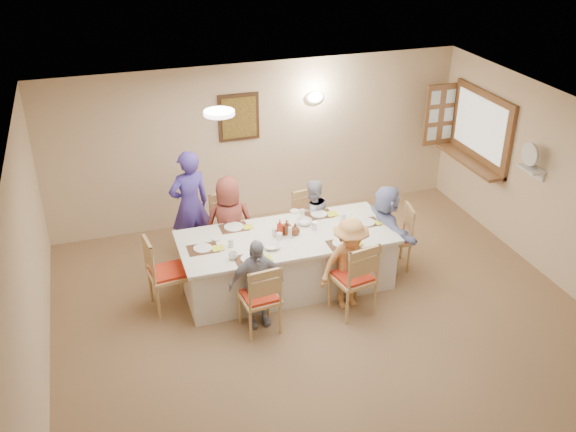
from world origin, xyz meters
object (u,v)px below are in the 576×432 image
object	(u,v)px
diner_back_left	(229,224)
serving_hatch	(481,128)
chair_back_right	(309,222)
condiment_ketchup	(280,228)
diner_right_end	(386,228)
chair_right_end	(393,237)
desk_fan	(532,159)
chair_front_left	(259,296)
dining_table	(287,261)
diner_front_left	(256,283)
caregiver	(190,205)
diner_front_right	(349,264)
chair_front_right	(353,276)
chair_left_end	(168,272)
diner_back_right	(312,218)
chair_back_left	(228,232)

from	to	relation	value
diner_back_left	serving_hatch	bearing A→B (deg)	-169.62
chair_back_right	condiment_ketchup	world-z (taller)	condiment_ketchup
diner_back_left	chair_back_right	bearing A→B (deg)	-168.33
diner_back_left	diner_right_end	bearing A→B (deg)	167.36
chair_right_end	diner_right_end	size ratio (longest dim) A/B	0.74
desk_fan	chair_front_left	bearing A→B (deg)	-173.57
desk_fan	dining_table	world-z (taller)	desk_fan
chair_back_right	diner_front_left	size ratio (longest dim) A/B	0.77
diner_back_left	caregiver	distance (m)	0.66
diner_front_right	caregiver	bearing A→B (deg)	127.76
diner_right_end	caregiver	distance (m)	2.73
chair_front_right	caregiver	distance (m)	2.57
chair_front_right	desk_fan	bearing A→B (deg)	178.72
chair_left_end	diner_right_end	xyz separation A→B (m)	(2.97, 0.00, 0.11)
diner_front_left	diner_right_end	world-z (taller)	diner_right_end
diner_right_end	chair_left_end	bearing A→B (deg)	88.47
diner_front_right	diner_back_right	bearing A→B (deg)	85.72
diner_front_left	chair_right_end	bearing A→B (deg)	15.02
chair_back_left	chair_back_right	size ratio (longest dim) A/B	1.12
chair_front_right	diner_front_right	distance (m)	0.16
desk_fan	chair_back_left	world-z (taller)	desk_fan
chair_back_left	chair_left_end	bearing A→B (deg)	-137.35
chair_front_right	chair_left_end	world-z (taller)	chair_left_end
serving_hatch	dining_table	distance (m)	3.74
caregiver	diner_back_left	bearing A→B (deg)	119.38
dining_table	caregiver	bearing A→B (deg)	132.40
desk_fan	chair_back_left	bearing A→B (deg)	163.51
chair_front_left	caregiver	distance (m)	2.03
chair_front_left	diner_back_right	distance (m)	1.91
diner_back_right	caregiver	bearing A→B (deg)	-24.08
chair_front_left	diner_right_end	world-z (taller)	diner_right_end
serving_hatch	diner_front_right	world-z (taller)	serving_hatch
diner_right_end	chair_right_end	bearing A→B (deg)	-91.53
diner_back_left	caregiver	size ratio (longest dim) A/B	0.84
diner_front_right	condiment_ketchup	size ratio (longest dim) A/B	5.27
chair_front_left	condiment_ketchup	distance (m)	1.05
chair_back_right	chair_front_left	size ratio (longest dim) A/B	0.93
chair_back_left	chair_front_left	world-z (taller)	chair_back_left
serving_hatch	diner_front_left	bearing A→B (deg)	-157.45
desk_fan	diner_front_right	world-z (taller)	desk_fan
diner_front_right	desk_fan	bearing A→B (deg)	2.46
chair_back_left	diner_back_left	distance (m)	0.22
serving_hatch	diner_back_right	distance (m)	2.99
caregiver	diner_front_right	bearing A→B (deg)	117.66
chair_right_end	diner_back_right	bearing A→B (deg)	-113.94
chair_front_left	chair_left_end	bearing A→B (deg)	-45.53
chair_back_left	chair_right_end	size ratio (longest dim) A/B	1.06
diner_front_left	diner_front_right	xyz separation A→B (m)	(1.20, 0.00, 0.03)
dining_table	chair_front_right	world-z (taller)	chair_front_right
diner_right_end	chair_front_left	bearing A→B (deg)	110.08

